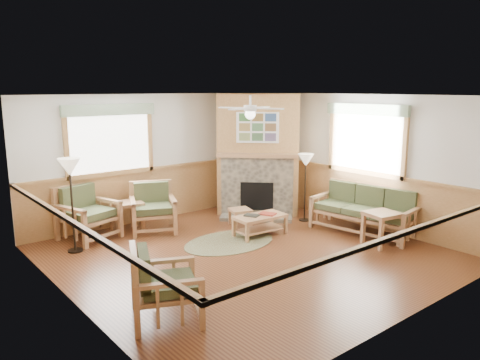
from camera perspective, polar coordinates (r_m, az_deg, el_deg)
floor at (r=8.18m, az=0.93°, el=-9.06°), size 6.00×6.00×0.01m
ceiling at (r=7.67m, az=1.00°, el=10.25°), size 6.00×6.00×0.01m
wall_back at (r=10.26m, az=-9.90°, el=2.76°), size 6.00×0.02×2.70m
wall_front at (r=5.91m, az=20.11°, el=-4.00°), size 6.00×0.02×2.70m
wall_left at (r=6.36m, az=-20.23°, el=-2.96°), size 0.02×6.00×2.70m
wall_right at (r=9.99m, az=14.26°, el=2.35°), size 0.02×6.00×2.70m
wainscot at (r=8.01m, az=0.95°, el=-5.33°), size 6.00×6.00×1.10m
fireplace at (r=10.67m, az=2.30°, el=3.24°), size 3.11×3.11×2.70m
window_back at (r=9.63m, az=-15.80°, el=9.02°), size 1.90×0.16×1.50m
window_right at (r=9.73m, az=15.41°, el=9.06°), size 0.16×1.90×1.50m
ceiling_fan at (r=8.10m, az=1.26°, el=10.02°), size 1.59×1.59×0.36m
sofa at (r=9.51m, az=14.85°, el=-3.58°), size 2.11×1.12×0.92m
armchair_back_left at (r=9.29m, az=-18.02°, el=-3.84°), size 1.12×1.12×1.01m
armchair_back_right at (r=9.48m, az=-10.56°, el=-3.34°), size 1.12×1.12×0.96m
armchair_left at (r=5.95m, az=-8.99°, el=-12.40°), size 1.08×1.08×0.92m
coffee_table at (r=9.11m, az=2.45°, el=-5.56°), size 1.04×0.57×0.41m
end_table_chairs at (r=9.65m, az=-13.38°, el=-4.32°), size 0.61×0.59×0.59m
end_table_sofa at (r=8.91m, az=16.86°, el=-5.71°), size 0.64×0.62×0.62m
footstool at (r=9.74m, az=0.02°, el=-4.56°), size 0.51×0.51×0.36m
braided_rug at (r=8.76m, az=-1.28°, el=-7.58°), size 2.12×2.12×0.01m
floor_lamp_left at (r=8.57m, az=-19.78°, el=-2.94°), size 0.41×0.41×1.66m
floor_lamp_right at (r=10.08m, az=7.94°, el=-0.90°), size 0.42×0.42×1.47m
book_red at (r=9.10m, az=3.38°, el=-4.05°), size 0.33×0.36×0.03m
book_dark at (r=9.00m, az=1.45°, el=-4.25°), size 0.30×0.33×0.03m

